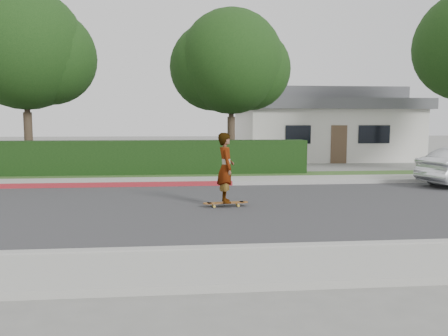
# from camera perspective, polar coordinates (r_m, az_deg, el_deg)

# --- Properties ---
(ground) EXTENTS (120.00, 120.00, 0.00)m
(ground) POSITION_cam_1_polar(r_m,az_deg,el_deg) (11.61, -1.59, -5.25)
(ground) COLOR slate
(ground) RESTS_ON ground
(road) EXTENTS (60.00, 8.00, 0.01)m
(road) POSITION_cam_1_polar(r_m,az_deg,el_deg) (11.61, -1.59, -5.22)
(road) COLOR #2D2D30
(road) RESTS_ON ground
(curb_near) EXTENTS (60.00, 0.20, 0.15)m
(curb_near) POSITION_cam_1_polar(r_m,az_deg,el_deg) (7.62, 0.46, -10.69)
(curb_near) COLOR #9E9E99
(curb_near) RESTS_ON ground
(sidewalk_near) EXTENTS (60.00, 1.60, 0.12)m
(sidewalk_near) POSITION_cam_1_polar(r_m,az_deg,el_deg) (6.78, 1.25, -12.98)
(sidewalk_near) COLOR gray
(sidewalk_near) RESTS_ON ground
(curb_far) EXTENTS (60.00, 0.20, 0.15)m
(curb_far) POSITION_cam_1_polar(r_m,az_deg,el_deg) (15.64, -2.57, -2.06)
(curb_far) COLOR #9E9E99
(curb_far) RESTS_ON ground
(curb_red_section) EXTENTS (12.00, 0.21, 0.15)m
(curb_red_section) POSITION_cam_1_polar(r_m,az_deg,el_deg) (16.19, -20.55, -2.15)
(curb_red_section) COLOR maroon
(curb_red_section) RESTS_ON ground
(sidewalk_far) EXTENTS (60.00, 1.60, 0.12)m
(sidewalk_far) POSITION_cam_1_polar(r_m,az_deg,el_deg) (16.53, -2.72, -1.67)
(sidewalk_far) COLOR gray
(sidewalk_far) RESTS_ON ground
(planting_strip) EXTENTS (60.00, 1.60, 0.10)m
(planting_strip) POSITION_cam_1_polar(r_m,az_deg,el_deg) (18.12, -2.95, -1.03)
(planting_strip) COLOR #2D4C1E
(planting_strip) RESTS_ON ground
(hedge) EXTENTS (15.00, 1.00, 1.50)m
(hedge) POSITION_cam_1_polar(r_m,az_deg,el_deg) (18.76, -12.24, 1.23)
(hedge) COLOR black
(hedge) RESTS_ON ground
(tree_left) EXTENTS (5.99, 5.21, 8.00)m
(tree_left) POSITION_cam_1_polar(r_m,az_deg,el_deg) (21.38, -24.47, 13.54)
(tree_left) COLOR #33261C
(tree_left) RESTS_ON ground
(tree_center) EXTENTS (5.66, 4.84, 7.44)m
(tree_center) POSITION_cam_1_polar(r_m,az_deg,el_deg) (20.84, 0.86, 13.27)
(tree_center) COLOR #33261C
(tree_center) RESTS_ON ground
(house) EXTENTS (10.60, 8.60, 4.30)m
(house) POSITION_cam_1_polar(r_m,az_deg,el_deg) (28.72, 12.44, 5.52)
(house) COLOR beige
(house) RESTS_ON ground
(skateboard) EXTENTS (1.25, 0.37, 0.11)m
(skateboard) POSITION_cam_1_polar(r_m,az_deg,el_deg) (11.73, 0.23, -4.59)
(skateboard) COLOR gold
(skateboard) RESTS_ON ground
(skateboarder) EXTENTS (0.49, 0.71, 1.87)m
(skateboarder) POSITION_cam_1_polar(r_m,az_deg,el_deg) (11.60, 0.23, 0.03)
(skateboarder) COLOR white
(skateboarder) RESTS_ON skateboard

